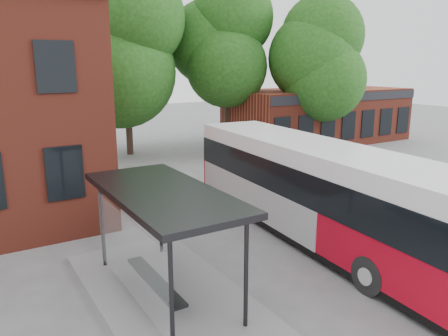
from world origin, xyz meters
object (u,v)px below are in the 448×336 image
bicycle_1 (282,155)px  bus_shelter (165,244)px  bicycle_2 (279,156)px  bicycle_7 (323,152)px  city_bus (317,192)px  bicycle_3 (296,151)px  bicycle_0 (262,159)px  bicycle_4 (296,150)px  bicycle_5 (306,149)px  bicycle_6 (310,153)px

bicycle_1 → bus_shelter: bearing=153.8°
bicycle_2 → bicycle_7: bicycle_2 is taller
city_bus → bicycle_3: 12.95m
city_bus → bicycle_1: size_ratio=7.48×
city_bus → bicycle_2: city_bus is taller
city_bus → bicycle_7: 13.36m
bicycle_0 → bicycle_2: bearing=-102.3°
bicycle_4 → bicycle_5: 1.21m
bicycle_0 → bicycle_1: (1.50, 0.05, 0.09)m
bicycle_5 → bicycle_6: bearing=153.0°
bus_shelter → city_bus: size_ratio=0.54×
bicycle_3 → bicycle_4: 0.18m
bicycle_1 → bicycle_6: 2.22m
bicycle_1 → bicycle_4: 1.76m
bicycle_5 → bicycle_0: bearing=106.9°
bus_shelter → bicycle_0: bearing=44.0°
bicycle_3 → bicycle_1: bearing=89.6°
bicycle_1 → bicycle_2: bearing=130.4°
bicycle_0 → bicycle_3: (3.02, 0.55, 0.09)m
bus_shelter → bicycle_3: size_ratio=4.07×
bus_shelter → bicycle_7: size_ratio=4.75×
bicycle_7 → bicycle_5: bearing=24.5°
bicycle_2 → bicycle_3: (1.80, 0.58, 0.03)m
bicycle_3 → bicycle_5: 1.37m
bicycle_6 → bicycle_0: bearing=96.8°
city_bus → bicycle_2: bearing=62.2°
bicycle_0 → bicycle_4: bearing=-88.7°
bicycle_4 → bicycle_7: size_ratio=1.30×
bicycle_4 → bicycle_6: bicycle_4 is taller
city_bus → bicycle_6: city_bus is taller
bus_shelter → bicycle_6: size_ratio=4.56×
bicycle_0 → bicycle_6: size_ratio=1.05×
bicycle_1 → bicycle_7: bicycle_1 is taller
bus_shelter → bicycle_2: 16.07m
city_bus → bicycle_2: 11.45m
bicycle_3 → bicycle_5: bearing=-89.2°
bicycle_0 → bicycle_6: bicycle_0 is taller
bicycle_2 → bicycle_1: bearing=-65.2°
bicycle_6 → city_bus: bearing=145.1°
bicycle_5 → bicycle_1: bearing=112.5°
bicycle_2 → bicycle_6: (2.50, 0.04, -0.08)m
city_bus → bicycle_2: (6.08, 9.63, -1.15)m
bicycle_1 → bicycle_4: size_ratio=0.90×
city_bus → bicycle_6: size_ratio=8.40×
bicycle_2 → bicycle_3: bicycle_3 is taller
bicycle_0 → bicycle_7: size_ratio=1.10×
bicycle_4 → bicycle_7: (1.42, -0.94, -0.06)m
bus_shelter → bicycle_6: 18.06m
bicycle_4 → bicycle_1: bearing=128.8°
bicycle_3 → bicycle_2: bearing=89.4°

